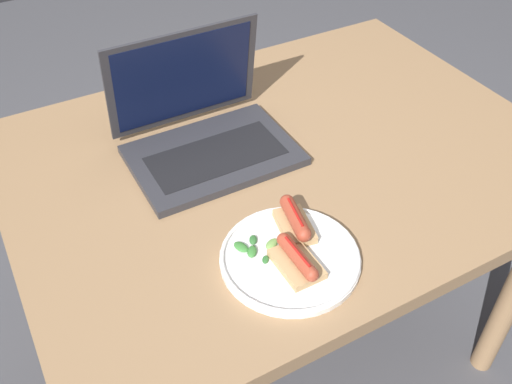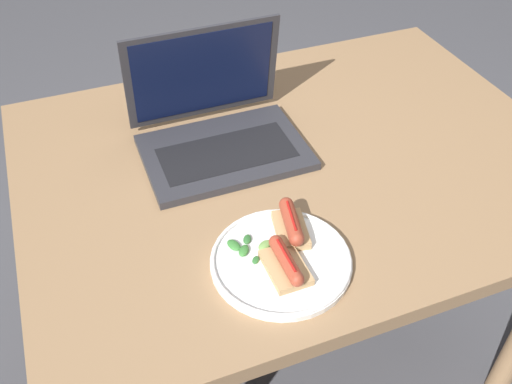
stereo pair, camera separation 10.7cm
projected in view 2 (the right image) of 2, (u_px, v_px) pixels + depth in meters
The scene contains 7 objects.
ground_plane at pixel (285, 346), 1.74m from camera, with size 6.00×6.00×0.00m, color #4C4C51.
desk at pixel (295, 189), 1.31m from camera, with size 1.19×0.89×0.74m.
laptop at pixel (218, 129), 1.25m from camera, with size 0.35×0.28×0.25m.
plate at pixel (281, 260), 1.01m from camera, with size 0.25×0.25×0.02m.
sausage_toast_left at pixel (286, 264), 0.98m from camera, with size 0.06×0.12×0.04m.
sausage_toast_middle at pixel (291, 225), 1.04m from camera, with size 0.07×0.12×0.05m.
salad_pile at pixel (248, 247), 1.03m from camera, with size 0.08×0.08×0.01m.
Camera 2 is at (-0.44, -0.88, 1.51)m, focal length 40.00 mm.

